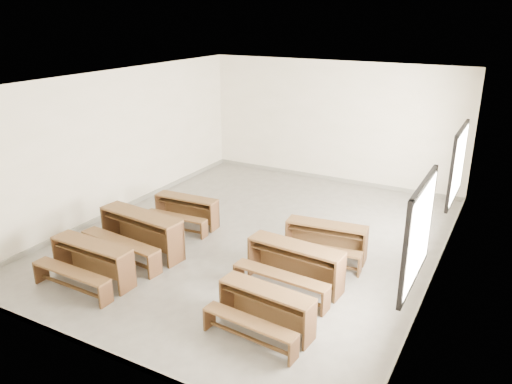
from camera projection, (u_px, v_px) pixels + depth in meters
The scene contains 7 objects.
room at pixel (260, 136), 9.45m from camera, with size 8.50×8.50×3.20m.
desk_set_0 at pixel (91, 260), 8.46m from camera, with size 1.58×0.85×0.70m.
desk_set_1 at pixel (139, 231), 9.43m from camera, with size 1.86×1.09×0.80m.
desk_set_2 at pixel (186, 209), 10.71m from camera, with size 1.45×0.81×0.64m.
desk_set_3 at pixel (265, 307), 7.16m from camera, with size 1.51×0.87×0.65m.
desk_set_4 at pixel (294, 263), 8.31m from camera, with size 1.70×0.96×0.74m.
desk_set_5 at pixel (326, 238), 9.28m from camera, with size 1.58×0.95×0.68m.
Camera 1 is at (4.44, -8.15, 4.39)m, focal length 35.00 mm.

